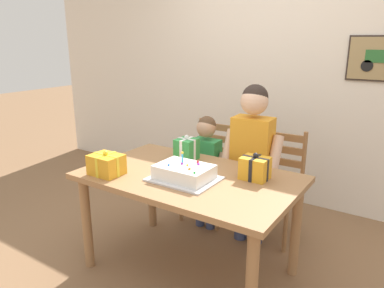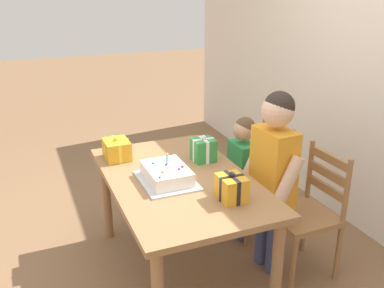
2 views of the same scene
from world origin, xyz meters
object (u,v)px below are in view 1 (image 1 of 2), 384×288
at_px(dining_table, 189,188).
at_px(gift_box_corner_small, 106,164).
at_px(gift_box_red_large, 187,149).
at_px(child_older, 252,150).
at_px(gift_box_beside_cake, 255,168).
at_px(child_younger, 206,162).
at_px(birthday_cake, 184,173).
at_px(chair_right, 274,184).
at_px(chair_left, 211,170).

bearing_deg(dining_table, gift_box_corner_small, -148.18).
relative_size(gift_box_red_large, child_older, 0.15).
bearing_deg(gift_box_beside_cake, gift_box_red_large, 171.81).
bearing_deg(child_younger, gift_box_red_large, -84.63).
height_order(gift_box_beside_cake, child_younger, child_younger).
height_order(gift_box_corner_small, child_younger, child_younger).
xyz_separation_m(dining_table, gift_box_red_large, (-0.21, 0.27, 0.18)).
bearing_deg(birthday_cake, gift_box_red_large, 122.13).
xyz_separation_m(dining_table, birthday_cake, (0.02, -0.09, 0.15)).
bearing_deg(gift_box_red_large, gift_box_beside_cake, -8.19).
relative_size(gift_box_corner_small, child_older, 0.17).
relative_size(chair_right, child_younger, 0.89).
height_order(birthday_cake, gift_box_corner_small, birthday_cake).
bearing_deg(gift_box_beside_cake, chair_left, 137.91).
bearing_deg(child_older, child_younger, 179.91).
height_order(dining_table, child_older, child_older).
bearing_deg(chair_left, child_older, -23.68).
distance_m(gift_box_corner_small, chair_right, 1.44).
xyz_separation_m(gift_box_red_large, child_older, (0.40, 0.34, -0.03)).
bearing_deg(chair_right, gift_box_red_large, -132.55).
bearing_deg(gift_box_red_large, child_younger, 95.37).
xyz_separation_m(gift_box_red_large, child_younger, (-0.03, 0.34, -0.21)).
relative_size(chair_left, child_younger, 0.89).
bearing_deg(gift_box_beside_cake, gift_box_corner_small, -151.51).
bearing_deg(child_older, birthday_cake, -103.27).
bearing_deg(gift_box_beside_cake, child_older, 116.66).
bearing_deg(child_younger, chair_right, 21.91).
height_order(birthday_cake, gift_box_red_large, gift_box_red_large).
relative_size(chair_left, chair_right, 1.00).
relative_size(dining_table, gift_box_corner_small, 6.59).
relative_size(gift_box_beside_cake, child_older, 0.14).
bearing_deg(gift_box_corner_small, chair_left, 81.55).
relative_size(dining_table, child_younger, 1.43).
height_order(gift_box_red_large, chair_left, gift_box_red_large).
relative_size(gift_box_red_large, chair_left, 0.22).
relative_size(dining_table, gift_box_beside_cake, 7.96).
relative_size(birthday_cake, child_younger, 0.43).
relative_size(gift_box_corner_small, chair_left, 0.24).
xyz_separation_m(chair_left, chair_right, (0.63, 0.00, 0.00)).
bearing_deg(child_younger, chair_left, 109.63).
height_order(chair_left, child_older, child_older).
xyz_separation_m(gift_box_corner_small, chair_right, (0.80, 1.14, -0.36)).
height_order(chair_left, child_younger, child_younger).
distance_m(dining_table, child_older, 0.66).
distance_m(gift_box_corner_small, child_older, 1.14).
distance_m(gift_box_red_large, gift_box_corner_small, 0.64).
bearing_deg(gift_box_red_large, birthday_cake, -57.87).
bearing_deg(chair_left, chair_right, 0.00).
height_order(gift_box_corner_small, child_older, child_older).
distance_m(gift_box_corner_small, child_younger, 0.97).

